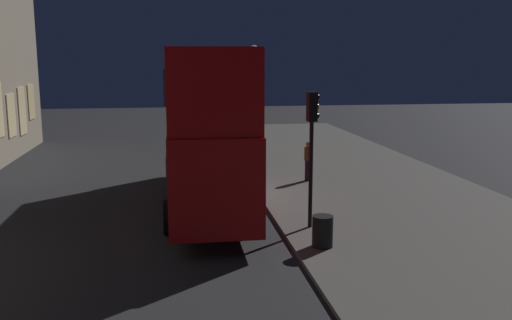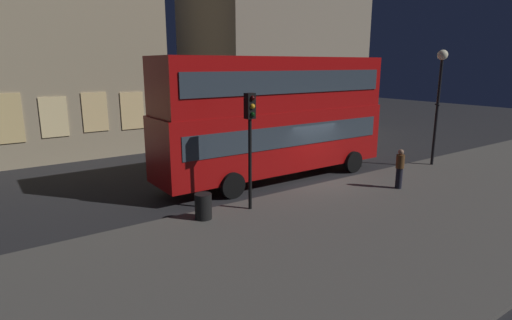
% 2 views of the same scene
% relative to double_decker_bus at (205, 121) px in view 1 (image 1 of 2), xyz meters
% --- Properties ---
extents(ground_plane, '(80.00, 80.00, 0.00)m').
position_rel_double_decker_bus_xyz_m(ground_plane, '(1.18, -1.21, -2.99)').
color(ground_plane, '#232326').
extents(sidewalk_slab, '(44.00, 8.93, 0.12)m').
position_rel_double_decker_bus_xyz_m(sidewalk_slab, '(1.18, -6.48, -2.93)').
color(sidewalk_slab, '#4C4944').
rests_on(sidewalk_slab, ground).
extents(double_decker_bus, '(11.15, 2.84, 5.36)m').
position_rel_double_decker_bus_xyz_m(double_decker_bus, '(0.00, 0.00, 0.00)').
color(double_decker_bus, '#9E0C0C').
rests_on(double_decker_bus, ground).
extents(traffic_light_near_kerb, '(0.33, 0.37, 4.02)m').
position_rel_double_decker_bus_xyz_m(traffic_light_near_kerb, '(-3.35, -2.91, 0.02)').
color(traffic_light_near_kerb, black).
rests_on(traffic_light_near_kerb, sidewalk_slab).
extents(street_lamp, '(0.49, 0.49, 5.61)m').
position_rel_double_decker_bus_xyz_m(street_lamp, '(7.82, -2.86, 1.19)').
color(street_lamp, black).
rests_on(street_lamp, sidewalk_slab).
extents(pedestrian, '(0.33, 0.33, 1.62)m').
position_rel_double_decker_bus_xyz_m(pedestrian, '(2.96, -4.40, -2.03)').
color(pedestrian, black).
rests_on(pedestrian, sidewalk_slab).
extents(litter_bin, '(0.56, 0.56, 0.85)m').
position_rel_double_decker_bus_xyz_m(litter_bin, '(-5.13, -2.79, -2.44)').
color(litter_bin, black).
rests_on(litter_bin, sidewalk_slab).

